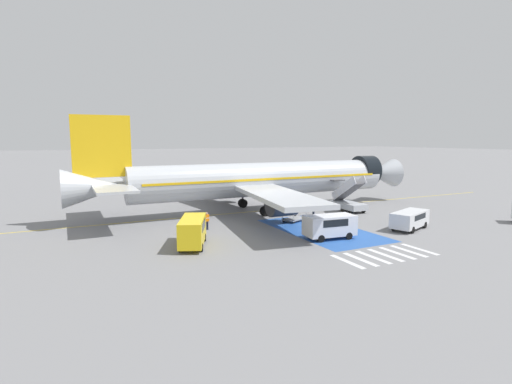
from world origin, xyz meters
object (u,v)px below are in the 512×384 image
airliner (260,180)px  baggage_cart (294,219)px  ground_crew_0 (314,207)px  boarding_stairs_forward (348,202)px  service_van_3 (410,218)px  ground_crew_1 (207,220)px  service_van_0 (330,225)px  service_van_2 (193,230)px  fuel_tanker (165,180)px

airliner → baggage_cart: 7.87m
baggage_cart → ground_crew_0: (3.42, 1.45, 0.78)m
airliner → baggage_cart: bearing=4.4°
boarding_stairs_forward → service_van_3: size_ratio=1.01×
service_van_3 → ground_crew_1: (-17.58, 8.45, -0.09)m
airliner → ground_crew_0: bearing=35.6°
airliner → service_van_0: size_ratio=9.29×
airliner → baggage_cart: airliner is taller
service_van_3 → ground_crew_1: 19.50m
service_van_0 → ground_crew_1: 11.63m
boarding_stairs_forward → service_van_2: boarding_stairs_forward is taller
fuel_tanker → service_van_3: bearing=14.4°
boarding_stairs_forward → fuel_tanker: size_ratio=0.56×
boarding_stairs_forward → service_van_3: boarding_stairs_forward is taller
airliner → ground_crew_1: airliner is taller
boarding_stairs_forward → service_van_0: (-10.16, -10.00, 0.18)m
service_van_3 → ground_crew_1: size_ratio=3.05×
baggage_cart → ground_crew_0: size_ratio=1.66×
airliner → ground_crew_0: airliner is taller
service_van_0 → service_van_2: size_ratio=0.85×
service_van_0 → service_van_2: service_van_2 is taller
service_van_2 → ground_crew_1: bearing=82.9°
airliner → service_van_0: bearing=-2.1°
fuel_tanker → service_van_0: fuel_tanker is taller
service_van_0 → airliner: bearing=-176.3°
boarding_stairs_forward → ground_crew_0: size_ratio=2.93×
fuel_tanker → service_van_0: 39.65m
service_van_0 → fuel_tanker: bearing=-166.6°
fuel_tanker → service_van_2: (-6.56, -36.52, -0.38)m
boarding_stairs_forward → ground_crew_1: 18.78m
boarding_stairs_forward → service_van_0: bearing=-135.0°
boarding_stairs_forward → baggage_cart: bearing=-164.8°
service_van_3 → ground_crew_0: bearing=-175.4°
ground_crew_0 → ground_crew_1: bearing=94.0°
baggage_cart → airliner: bearing=161.2°
boarding_stairs_forward → ground_crew_0: bearing=-170.2°
boarding_stairs_forward → ground_crew_1: bearing=-173.2°
fuel_tanker → boarding_stairs_forward: bearing=22.3°
service_van_3 → service_van_0: bearing=-113.9°
ground_crew_1 → service_van_3: bearing=-36.7°
boarding_stairs_forward → service_van_2: 22.83m
ground_crew_1 → service_van_2: bearing=-131.5°
boarding_stairs_forward → service_van_3: bearing=-95.4°
service_van_2 → ground_crew_0: 17.25m
service_van_3 → baggage_cart: service_van_3 is taller
service_van_2 → service_van_3: 20.85m
airliner → boarding_stairs_forward: (9.49, -4.63, -2.76)m
airliner → ground_crew_1: 11.70m
ground_crew_1 → fuel_tanker: bearing=72.5°
service_van_2 → baggage_cart: size_ratio=1.81×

